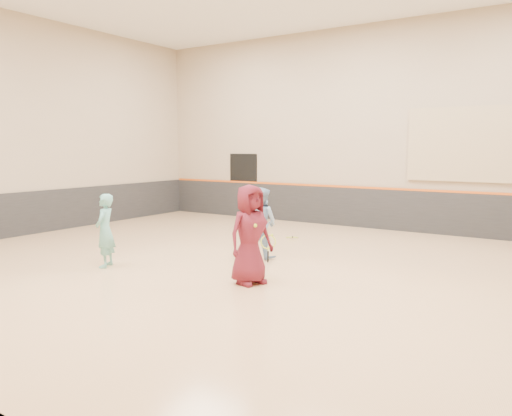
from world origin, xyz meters
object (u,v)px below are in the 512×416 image
Objects in this scene: young_man at (250,235)px; spare_racket at (292,235)px; girl at (105,231)px; instructor at (261,223)px.

young_man reaches higher than spare_racket.
girl is at bearing 119.10° from young_man.
spare_racket is (1.61, 4.92, -0.65)m from girl.
girl reaches higher than spare_racket.
girl is at bearing -108.08° from spare_racket.
girl is 0.96× the size of instructor.
spare_racket is at bearing 134.28° from girl.
instructor reaches higher than girl.
instructor is (2.18, 2.45, 0.03)m from girl.
instructor is 0.87× the size of young_man.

